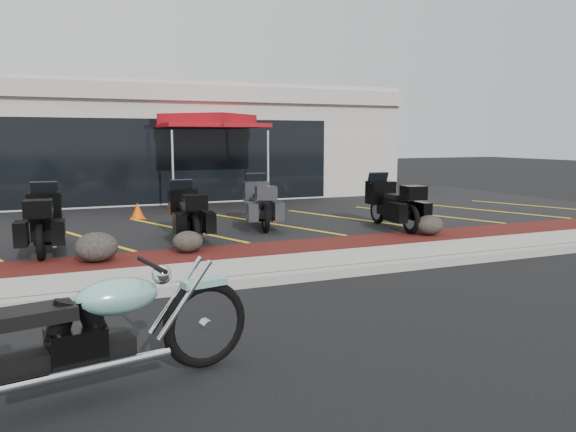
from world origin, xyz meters
name	(u,v)px	position (x,y,z in m)	size (l,w,h in m)	color
ground	(271,302)	(0.00, 0.00, 0.00)	(90.00, 90.00, 0.00)	black
curb	(249,281)	(0.00, 0.90, 0.07)	(24.00, 0.25, 0.15)	gray
sidewalk	(235,271)	(0.00, 1.60, 0.07)	(24.00, 1.20, 0.15)	gray
mulch_bed	(216,257)	(0.00, 2.80, 0.08)	(24.00, 1.20, 0.16)	#350E0C
upper_lot	(162,218)	(0.00, 8.20, 0.07)	(26.00, 9.60, 0.15)	black
dealership_building	(130,144)	(0.00, 14.47, 2.01)	(18.00, 8.16, 4.00)	#A9A399
boulder_left	(96,247)	(-2.05, 2.80, 0.41)	(0.71, 0.59, 0.50)	black
boulder_mid	(188,242)	(-0.46, 2.98, 0.36)	(0.56, 0.46, 0.39)	black
boulder_right	(430,225)	(4.71, 2.80, 0.38)	(0.61, 0.51, 0.43)	black
hero_cruiser	(205,311)	(-1.37, -1.82, 0.57)	(3.24, 0.82, 1.14)	#76B8A9
touring_black_front	(46,213)	(-2.83, 4.85, 0.77)	(2.14, 0.82, 1.24)	black
touring_black_mid	(182,207)	(-0.13, 4.99, 0.75)	(2.06, 0.79, 1.20)	black
touring_grey	(256,198)	(1.90, 5.97, 0.76)	(2.11, 0.81, 1.23)	#2E2F34
touring_black_rear	(378,198)	(4.57, 4.65, 0.78)	(2.16, 0.82, 1.26)	black
traffic_cone	(138,211)	(-0.69, 7.81, 0.36)	(0.35, 0.35, 0.41)	#EA4807
popup_canopy	(209,123)	(1.76, 9.81, 2.67)	(3.67, 3.67, 2.77)	silver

